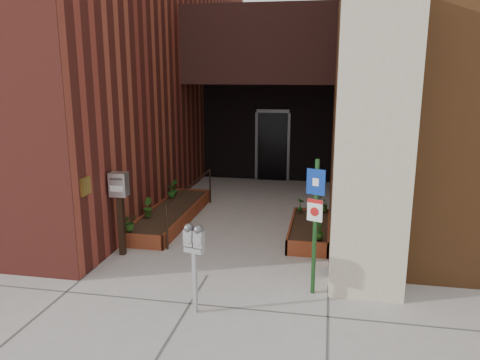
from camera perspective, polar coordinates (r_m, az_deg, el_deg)
The scene contains 15 objects.
ground at distance 8.02m, azimuth -4.02°, elevation -11.53°, with size 80.00×80.00×0.00m, color #9E9991.
architecture at distance 14.18m, azimuth 2.45°, elevation 19.78°, with size 20.00×14.60×10.00m.
planter_left at distance 10.82m, azimuth -8.34°, elevation -4.25°, with size 0.90×3.60×0.30m.
planter_right at distance 9.78m, azimuth 8.48°, elevation -6.16°, with size 0.80×2.20×0.30m.
handrail at distance 10.46m, azimuth -5.95°, elevation -1.30°, with size 0.04×3.34×0.90m.
parking_meter at distance 6.51m, azimuth -5.63°, elevation -7.87°, with size 0.31×0.18×1.32m.
sign_post at distance 7.03m, azimuth 9.14°, elevation -3.99°, with size 0.27×0.12×2.10m.
payment_dropbox at distance 8.77m, azimuth -14.47°, elevation -1.91°, with size 0.32×0.25×1.57m.
shrub_left_a at distance 9.41m, azimuth -13.32°, elevation -5.01°, with size 0.30×0.30×0.33m, color #2C5D1A.
shrub_left_b at distance 10.21m, azimuth -11.24°, elevation -3.25°, with size 0.22×0.22×0.41m, color #2B5C1A.
shrub_left_c at distance 11.63m, azimuth -8.37°, elevation -1.33°, with size 0.18×0.18×0.33m, color #225C1A.
shrub_left_d at distance 11.85m, azimuth -7.98°, elevation -0.86°, with size 0.21×0.21×0.40m, color #195819.
shrub_right_a at distance 8.82m, azimuth 9.62°, elevation -6.13°, with size 0.18×0.18×0.32m, color #224F16.
shrub_right_b at distance 10.42m, azimuth 7.36°, elevation -3.02°, with size 0.17×0.17×0.32m, color #1C5E1A.
shrub_right_c at distance 10.54m, azimuth 10.12°, elevation -2.95°, with size 0.28×0.28×0.31m, color #1F5518.
Camera 1 is at (1.91, -7.03, 3.35)m, focal length 35.00 mm.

